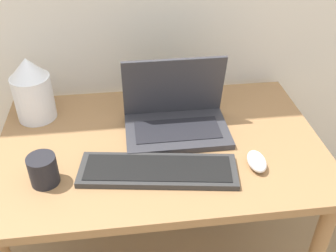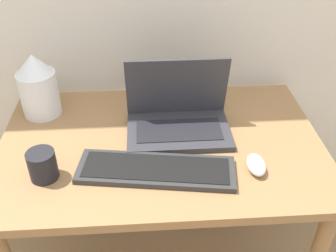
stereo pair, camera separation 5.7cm
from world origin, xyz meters
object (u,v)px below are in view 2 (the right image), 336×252
mouse (256,165)px  vase (38,86)px  keyboard (156,170)px  mug (43,165)px  laptop (178,115)px

mouse → vase: (-0.70, 0.36, 0.09)m
keyboard → mug: bearing=179.5°
mouse → laptop: bearing=133.0°
laptop → mouse: 0.32m
keyboard → laptop: bearing=69.1°
laptop → vase: bearing=165.0°
keyboard → vase: vase is taller
laptop → mouse: bearing=-47.0°
mouse → mug: 0.63m
laptop → vase: 0.50m
mouse → mug: bearing=179.0°
keyboard → mug: 0.33m
keyboard → mug: size_ratio=5.34×
keyboard → vase: size_ratio=2.10×
mug → keyboard: bearing=-0.5°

